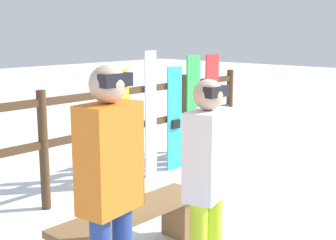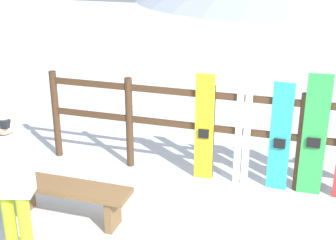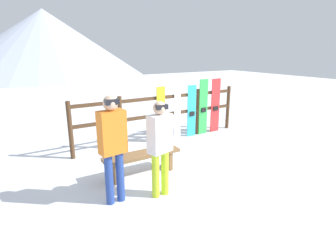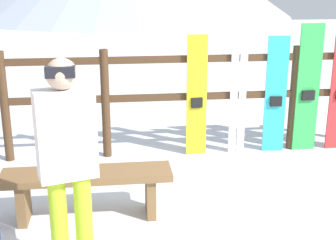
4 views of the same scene
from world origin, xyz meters
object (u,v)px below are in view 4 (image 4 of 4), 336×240
(person_white, at_px, (67,154))
(ski_pair_white, at_px, (238,87))
(bench, at_px, (87,183))
(snowboard_cyan, at_px, (276,95))
(snowboard_green, at_px, (308,89))
(snowboard_yellow, at_px, (197,97))

(person_white, distance_m, ski_pair_white, 2.90)
(bench, relative_size, ski_pair_white, 0.90)
(bench, distance_m, snowboard_cyan, 2.66)
(person_white, distance_m, snowboard_green, 3.51)
(person_white, relative_size, snowboard_yellow, 1.09)
(snowboard_yellow, distance_m, snowboard_green, 1.37)
(person_white, relative_size, snowboard_cyan, 1.11)
(person_white, height_order, ski_pair_white, ski_pair_white)
(person_white, bearing_deg, ski_pair_white, 51.64)
(ski_pair_white, xyz_separation_m, snowboard_green, (0.86, -0.00, -0.05))
(bench, xyz_separation_m, snowboard_green, (2.60, 1.45, 0.44))
(ski_pair_white, height_order, snowboard_green, ski_pair_white)
(bench, relative_size, snowboard_green, 0.95)
(bench, xyz_separation_m, ski_pair_white, (1.73, 1.45, 0.49))
(snowboard_cyan, bearing_deg, person_white, -134.91)
(snowboard_yellow, bearing_deg, snowboard_cyan, -0.00)
(bench, bearing_deg, snowboard_green, 29.15)
(ski_pair_white, distance_m, snowboard_green, 0.86)
(ski_pair_white, bearing_deg, person_white, -128.36)
(person_white, bearing_deg, snowboard_yellow, 60.25)
(bench, distance_m, person_white, 1.02)
(snowboard_cyan, height_order, snowboard_green, snowboard_green)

